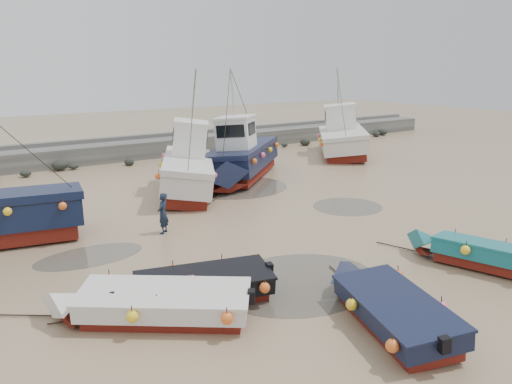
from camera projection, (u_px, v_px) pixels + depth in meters
ground at (359, 249)px, 17.75m from camera, size 120.00×120.00×0.00m
seawall at (129, 150)px, 35.09m from camera, size 60.00×4.92×1.50m
puddle_a at (299, 282)px, 15.07m from camera, size 5.21×5.21×0.01m
puddle_b at (348, 206)px, 23.19m from camera, size 3.26×3.26×0.01m
puddle_c at (90, 256)px, 17.09m from camera, size 3.70×3.70×0.01m
puddle_d at (236, 187)px, 26.93m from camera, size 5.65×5.65×0.01m
dinghy_0 at (150, 300)px, 12.70m from camera, size 5.77×4.66×1.43m
dinghy_1 at (390, 303)px, 12.55m from camera, size 3.17×5.94×1.43m
dinghy_2 at (473, 249)px, 16.20m from camera, size 2.45×5.26×1.43m
dinghy_4 at (191, 285)px, 13.58m from camera, size 5.90×2.68×1.43m
cabin_boat_1 at (184, 166)px, 25.70m from camera, size 5.89×9.48×6.22m
cabin_boat_2 at (241, 156)px, 28.54m from camera, size 8.86×7.99×6.22m
cabin_boat_3 at (344, 136)px, 36.75m from camera, size 7.96×9.02×6.22m
person at (164, 233)px, 19.49m from camera, size 0.69×0.69×1.61m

